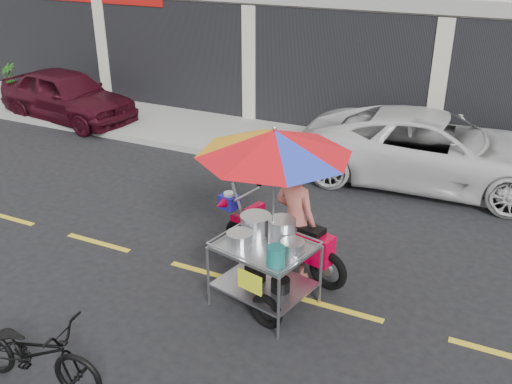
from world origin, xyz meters
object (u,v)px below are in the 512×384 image
at_px(food_vendor_rig, 280,189).
at_px(white_pickup, 433,149).
at_px(maroon_sedan, 67,95).
at_px(near_bicycle, 32,352).

bearing_deg(food_vendor_rig, white_pickup, 88.35).
bearing_deg(white_pickup, food_vendor_rig, 162.29).
distance_m(maroon_sedan, white_pickup, 9.12).
xyz_separation_m(maroon_sedan, food_vendor_rig, (7.93, -4.67, 0.90)).
distance_m(maroon_sedan, near_bicycle, 9.71).
bearing_deg(white_pickup, maroon_sedan, 86.64).
bearing_deg(maroon_sedan, white_pickup, -82.47).
xyz_separation_m(near_bicycle, food_vendor_rig, (1.67, 2.75, 1.11)).
xyz_separation_m(maroon_sedan, near_bicycle, (6.26, -7.42, -0.21)).
bearing_deg(white_pickup, near_bicycle, 155.54).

